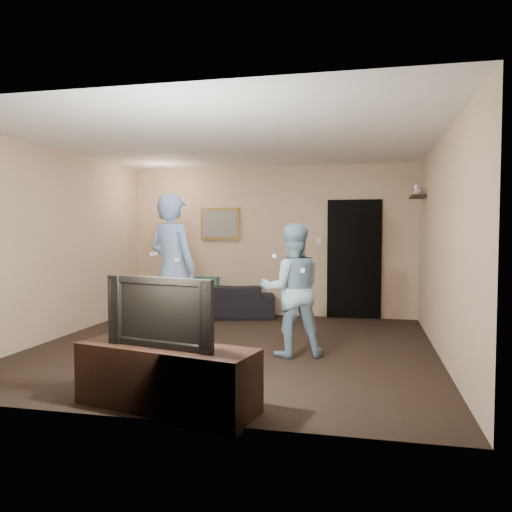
% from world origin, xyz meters
% --- Properties ---
extents(ground, '(5.00, 5.00, 0.00)m').
position_xyz_m(ground, '(0.00, 0.00, 0.00)').
color(ground, black).
rests_on(ground, ground).
extents(ceiling, '(5.00, 5.00, 0.04)m').
position_xyz_m(ceiling, '(0.00, 0.00, 2.60)').
color(ceiling, silver).
rests_on(ceiling, wall_back).
extents(wall_back, '(5.00, 0.04, 2.60)m').
position_xyz_m(wall_back, '(0.00, 2.50, 1.30)').
color(wall_back, tan).
rests_on(wall_back, ground).
extents(wall_front, '(5.00, 0.04, 2.60)m').
position_xyz_m(wall_front, '(0.00, -2.50, 1.30)').
color(wall_front, tan).
rests_on(wall_front, ground).
extents(wall_left, '(0.04, 5.00, 2.60)m').
position_xyz_m(wall_left, '(-2.50, 0.00, 1.30)').
color(wall_left, tan).
rests_on(wall_left, ground).
extents(wall_right, '(0.04, 5.00, 2.60)m').
position_xyz_m(wall_right, '(2.50, 0.00, 1.30)').
color(wall_right, tan).
rests_on(wall_right, ground).
extents(sofa, '(2.04, 1.20, 0.56)m').
position_xyz_m(sofa, '(-0.83, 2.07, 0.28)').
color(sofa, black).
rests_on(sofa, ground).
extents(throw_pillow, '(0.43, 0.17, 0.42)m').
position_xyz_m(throw_pillow, '(-1.03, 2.07, 0.48)').
color(throw_pillow, '#1B5142').
rests_on(throw_pillow, sofa).
extents(painting_frame, '(0.72, 0.05, 0.57)m').
position_xyz_m(painting_frame, '(-0.90, 2.48, 1.60)').
color(painting_frame, olive).
rests_on(painting_frame, wall_back).
extents(painting_canvas, '(0.62, 0.01, 0.47)m').
position_xyz_m(painting_canvas, '(-0.90, 2.45, 1.60)').
color(painting_canvas, slate).
rests_on(painting_canvas, painting_frame).
extents(doorway, '(0.90, 0.06, 2.00)m').
position_xyz_m(doorway, '(1.45, 2.47, 1.00)').
color(doorway, black).
rests_on(doorway, ground).
extents(light_switch, '(0.08, 0.02, 0.12)m').
position_xyz_m(light_switch, '(0.85, 2.48, 1.30)').
color(light_switch, silver).
rests_on(light_switch, wall_back).
extents(wall_shelf, '(0.20, 0.60, 0.03)m').
position_xyz_m(wall_shelf, '(2.39, 1.80, 1.99)').
color(wall_shelf, black).
rests_on(wall_shelf, wall_right).
extents(shelf_vase, '(0.17, 0.17, 0.15)m').
position_xyz_m(shelf_vase, '(2.39, 1.71, 2.08)').
color(shelf_vase, '#B0B0B5').
rests_on(shelf_vase, wall_shelf).
extents(shelf_figurine, '(0.06, 0.06, 0.18)m').
position_xyz_m(shelf_figurine, '(2.39, 2.00, 2.09)').
color(shelf_figurine, silver).
rests_on(shelf_figurine, wall_shelf).
extents(tv_console, '(1.63, 0.83, 0.56)m').
position_xyz_m(tv_console, '(0.02, -2.23, 0.25)').
color(tv_console, black).
rests_on(tv_console, ground).
extents(television, '(1.01, 0.35, 0.58)m').
position_xyz_m(television, '(0.02, -2.23, 0.82)').
color(television, black).
rests_on(television, tv_console).
extents(wii_player_left, '(0.84, 0.69, 1.96)m').
position_xyz_m(wii_player_left, '(-0.82, 0.01, 0.98)').
color(wii_player_left, '#6988B7').
rests_on(wii_player_left, ground).
extents(wii_player_right, '(0.91, 0.80, 1.57)m').
position_xyz_m(wii_player_right, '(0.79, -0.26, 0.78)').
color(wii_player_right, '#91BAD4').
rests_on(wii_player_right, ground).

